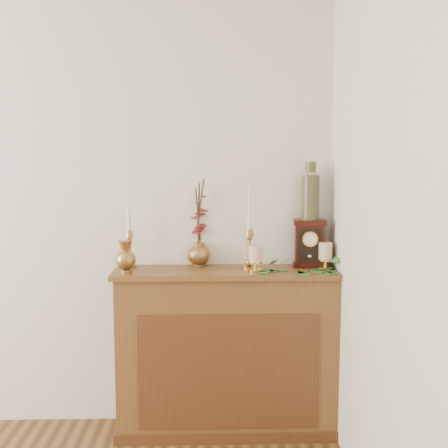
{
  "coord_description": "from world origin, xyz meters",
  "views": [
    {
      "loc": [
        1.31,
        -0.73,
        1.51
      ],
      "look_at": [
        1.38,
        2.05,
        1.19
      ],
      "focal_mm": 42.0,
      "sensor_mm": 36.0,
      "label": 1
    }
  ],
  "objects_px": {
    "candlestick_center": "(249,242)",
    "ceramic_vase": "(310,194)",
    "candlestick_left": "(129,243)",
    "ginger_jar": "(199,226)",
    "mantel_clock": "(309,244)",
    "bud_vase": "(126,257)"
  },
  "relations": [
    {
      "from": "ginger_jar",
      "to": "ceramic_vase",
      "type": "height_order",
      "value": "ceramic_vase"
    },
    {
      "from": "candlestick_center",
      "to": "candlestick_left",
      "type": "bearing_deg",
      "value": 174.96
    },
    {
      "from": "candlestick_left",
      "to": "mantel_clock",
      "type": "height_order",
      "value": "candlestick_left"
    },
    {
      "from": "ceramic_vase",
      "to": "bud_vase",
      "type": "bearing_deg",
      "value": -171.1
    },
    {
      "from": "candlestick_center",
      "to": "mantel_clock",
      "type": "relative_size",
      "value": 1.73
    },
    {
      "from": "ginger_jar",
      "to": "ceramic_vase",
      "type": "distance_m",
      "value": 0.65
    },
    {
      "from": "bud_vase",
      "to": "mantel_clock",
      "type": "bearing_deg",
      "value": 8.77
    },
    {
      "from": "candlestick_center",
      "to": "mantel_clock",
      "type": "bearing_deg",
      "value": 11.91
    },
    {
      "from": "candlestick_left",
      "to": "ceramic_vase",
      "type": "xyz_separation_m",
      "value": [
        1.01,
        0.02,
        0.27
      ]
    },
    {
      "from": "bud_vase",
      "to": "mantel_clock",
      "type": "distance_m",
      "value": 1.02
    },
    {
      "from": "mantel_clock",
      "to": "ginger_jar",
      "type": "bearing_deg",
      "value": 179.26
    },
    {
      "from": "candlestick_left",
      "to": "candlestick_center",
      "type": "xyz_separation_m",
      "value": [
        0.66,
        -0.06,
        0.01
      ]
    },
    {
      "from": "bud_vase",
      "to": "mantel_clock",
      "type": "xyz_separation_m",
      "value": [
        1.01,
        0.16,
        0.05
      ]
    },
    {
      "from": "bud_vase",
      "to": "ginger_jar",
      "type": "height_order",
      "value": "ginger_jar"
    },
    {
      "from": "candlestick_left",
      "to": "ceramic_vase",
      "type": "relative_size",
      "value": 1.35
    },
    {
      "from": "ginger_jar",
      "to": "bud_vase",
      "type": "bearing_deg",
      "value": -148.8
    },
    {
      "from": "candlestick_left",
      "to": "mantel_clock",
      "type": "xyz_separation_m",
      "value": [
        1.01,
        0.01,
        -0.01
      ]
    },
    {
      "from": "candlestick_center",
      "to": "ceramic_vase",
      "type": "xyz_separation_m",
      "value": [
        0.34,
        0.08,
        0.26
      ]
    },
    {
      "from": "bud_vase",
      "to": "ginger_jar",
      "type": "distance_m",
      "value": 0.47
    },
    {
      "from": "candlestick_center",
      "to": "bud_vase",
      "type": "height_order",
      "value": "candlestick_center"
    },
    {
      "from": "candlestick_left",
      "to": "candlestick_center",
      "type": "bearing_deg",
      "value": -5.04
    },
    {
      "from": "ceramic_vase",
      "to": "candlestick_left",
      "type": "bearing_deg",
      "value": -179.04
    }
  ]
}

